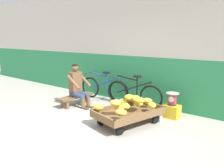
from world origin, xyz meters
name	(u,v)px	position (x,y,z in m)	size (l,w,h in m)	color
ground_plane	(70,132)	(0.00, 0.00, 0.00)	(80.00, 80.00, 0.00)	#A39E93
back_wall	(142,45)	(0.00, 2.67, 1.63)	(16.00, 0.30, 3.26)	#287F4C
banana_cart	(129,114)	(0.68, 1.06, 0.24)	(1.17, 1.60, 0.36)	brown
banana_pile	(129,103)	(0.67, 1.10, 0.46)	(1.08, 1.26, 0.27)	gold
low_bench	(76,98)	(-1.27, 1.33, 0.20)	(0.33, 1.11, 0.27)	brown
vendor_seated	(78,85)	(-1.18, 1.33, 0.57)	(0.69, 0.50, 1.14)	brown
plastic_crate	(172,111)	(1.23, 2.03, 0.15)	(0.36, 0.28, 0.30)	gold
weighing_scale	(172,99)	(1.23, 2.03, 0.45)	(0.30, 0.30, 0.29)	#28282D
bicycle_near_left	(104,88)	(-1.02, 2.23, 0.35)	(1.66, 0.48, 0.86)	black
bicycle_far_left	(133,93)	(0.02, 2.24, 0.35)	(1.66, 0.48, 0.86)	black
shopping_bag	(158,116)	(1.09, 1.61, 0.12)	(0.18, 0.12, 0.24)	silver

